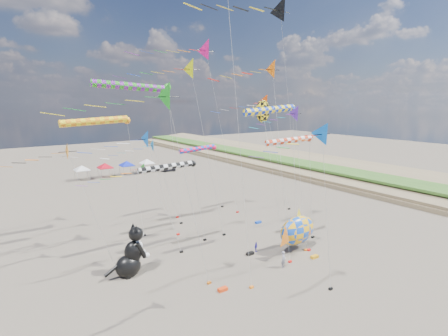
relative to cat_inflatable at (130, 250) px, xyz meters
name	(u,v)px	position (x,y,z in m)	size (l,w,h in m)	color
ground	(317,293)	(12.44, -12.93, -2.57)	(260.00, 260.00, 0.00)	brown
delta_kite_0	(272,71)	(11.62, -7.18, 17.08)	(9.15, 2.02, 21.00)	orange
delta_kite_2	(269,104)	(23.52, 6.20, 13.99)	(12.77, 2.73, 18.16)	#F1470C
delta_kite_3	(169,99)	(1.78, -5.98, 14.53)	(11.29, 2.49, 18.62)	#1C941D
delta_kite_4	(313,137)	(10.52, -13.25, 11.60)	(9.23, 1.98, 15.50)	blue
delta_kite_5	(64,156)	(-4.90, 1.93, 9.51)	(9.14, 1.79, 13.35)	orange
delta_kite_6	(143,147)	(6.88, 12.75, 8.31)	(10.73, 2.03, 12.21)	#0D83D6
delta_kite_7	(289,117)	(15.11, -6.07, 12.85)	(8.31, 1.82, 16.69)	#5625A0
delta_kite_8	(192,71)	(9.17, 3.17, 17.64)	(11.83, 2.50, 21.73)	#CEDD0C
delta_kite_9	(147,143)	(2.85, 1.68, 10.22)	(10.35, 2.07, 14.16)	blue
delta_kite_10	(276,13)	(18.29, -0.25, 24.25)	(16.50, 3.14, 28.62)	black
delta_kite_11	(209,51)	(15.54, 9.64, 20.99)	(15.20, 3.20, 25.36)	#D7126C
delta_kite_12	(142,174)	(4.15, 6.66, 6.02)	(10.15, 1.61, 9.85)	#178B1B
windsock_0	(136,87)	(5.26, 10.19, 16.09)	(11.16, 0.96, 19.19)	#229C1C
windsock_1	(170,167)	(6.11, 3.15, 7.17)	(8.33, 0.70, 10.15)	black
windsock_2	(99,122)	(0.24, 8.87, 12.12)	(9.04, 0.86, 15.18)	orange
windsock_3	(200,149)	(16.08, 13.35, 7.28)	(7.77, 0.72, 10.27)	#F2114B
windsock_4	(273,111)	(16.39, -2.21, 13.35)	(8.95, 0.82, 16.40)	#122FB6
windsock_5	(292,141)	(17.83, -3.93, 9.99)	(8.13, 0.69, 12.99)	red
angelfish_kite	(262,112)	(17.02, 0.38, 13.08)	(3.74, 3.02, 17.09)	yellow
cat_inflatable	(130,250)	(0.00, 0.00, 0.00)	(3.81, 1.90, 5.14)	black
fish_inflatable	(297,230)	(17.74, -5.33, -0.16)	(6.79, 3.40, 4.97)	blue
person_adult	(284,259)	(13.47, -7.58, -1.69)	(0.64, 0.42, 1.76)	gray
child_green	(289,241)	(18.09, -3.81, -2.01)	(0.54, 0.42, 1.12)	#1B7A17
child_blue	(256,247)	(13.62, -3.00, -2.00)	(0.67, 0.28, 1.14)	#352EB2
kite_bag_0	(223,289)	(5.70, -7.74, -2.42)	(0.90, 0.44, 0.30)	#EC3C10
kite_bag_1	(315,257)	(17.81, -7.98, -2.42)	(0.90, 0.44, 0.30)	orange
kite_bag_2	(258,222)	(20.01, 4.09, -2.42)	(0.90, 0.44, 0.30)	#1240BB
kite_bag_3	(250,253)	(12.55, -3.25, -2.42)	(0.90, 0.44, 0.30)	black
tent_row	(116,163)	(13.94, 47.07, 0.58)	(19.20, 4.20, 3.80)	silver
parked_car	(168,169)	(26.05, 45.07, -1.93)	(1.51, 3.76, 1.28)	#26262D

